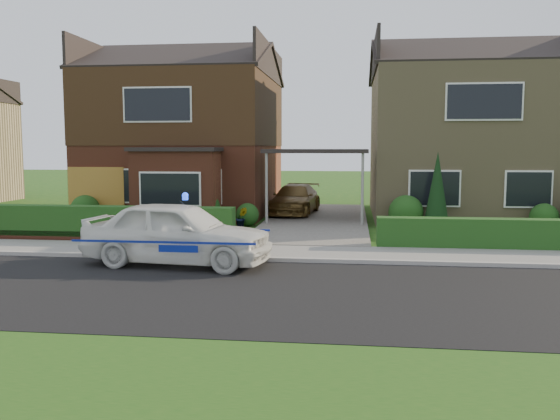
# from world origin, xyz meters

# --- Properties ---
(ground) EXTENTS (120.00, 120.00, 0.00)m
(ground) POSITION_xyz_m (0.00, 0.00, 0.00)
(ground) COLOR #1A4A13
(ground) RESTS_ON ground
(road) EXTENTS (60.00, 6.00, 0.02)m
(road) POSITION_xyz_m (0.00, 0.00, 0.00)
(road) COLOR black
(road) RESTS_ON ground
(kerb) EXTENTS (60.00, 0.16, 0.12)m
(kerb) POSITION_xyz_m (0.00, 3.05, 0.06)
(kerb) COLOR #9E9993
(kerb) RESTS_ON ground
(sidewalk) EXTENTS (60.00, 2.00, 0.10)m
(sidewalk) POSITION_xyz_m (0.00, 4.10, 0.05)
(sidewalk) COLOR slate
(sidewalk) RESTS_ON ground
(grass_verge) EXTENTS (60.00, 4.00, 0.01)m
(grass_verge) POSITION_xyz_m (0.00, -5.00, 0.00)
(grass_verge) COLOR #1A4A13
(grass_verge) RESTS_ON ground
(driveway) EXTENTS (3.80, 12.00, 0.12)m
(driveway) POSITION_xyz_m (0.00, 11.00, 0.06)
(driveway) COLOR #666059
(driveway) RESTS_ON ground
(house_left) EXTENTS (7.50, 9.53, 7.25)m
(house_left) POSITION_xyz_m (-5.78, 13.90, 3.81)
(house_left) COLOR brown
(house_left) RESTS_ON ground
(house_right) EXTENTS (7.50, 8.06, 7.25)m
(house_right) POSITION_xyz_m (5.80, 13.99, 3.66)
(house_right) COLOR #94825A
(house_right) RESTS_ON ground
(carport_link) EXTENTS (3.80, 3.00, 2.77)m
(carport_link) POSITION_xyz_m (0.00, 10.95, 2.66)
(carport_link) COLOR black
(carport_link) RESTS_ON ground
(garage_door) EXTENTS (2.20, 0.10, 2.10)m
(garage_door) POSITION_xyz_m (-8.25, 9.96, 1.05)
(garage_door) COLOR olive
(garage_door) RESTS_ON ground
(dwarf_wall) EXTENTS (7.70, 0.25, 0.36)m
(dwarf_wall) POSITION_xyz_m (-5.80, 5.30, 0.18)
(dwarf_wall) COLOR brown
(dwarf_wall) RESTS_ON ground
(hedge_left) EXTENTS (7.50, 0.55, 0.90)m
(hedge_left) POSITION_xyz_m (-5.80, 5.45, 0.00)
(hedge_left) COLOR #133E16
(hedge_left) RESTS_ON ground
(hedge_right) EXTENTS (7.50, 0.55, 0.80)m
(hedge_right) POSITION_xyz_m (5.80, 5.35, 0.00)
(hedge_right) COLOR #133E16
(hedge_right) RESTS_ON ground
(shrub_left_far) EXTENTS (1.08, 1.08, 1.08)m
(shrub_left_far) POSITION_xyz_m (-8.50, 9.50, 0.54)
(shrub_left_far) COLOR #133E16
(shrub_left_far) RESTS_ON ground
(shrub_left_mid) EXTENTS (1.32, 1.32, 1.32)m
(shrub_left_mid) POSITION_xyz_m (-4.00, 9.30, 0.66)
(shrub_left_mid) COLOR #133E16
(shrub_left_mid) RESTS_ON ground
(shrub_left_near) EXTENTS (0.84, 0.84, 0.84)m
(shrub_left_near) POSITION_xyz_m (-2.40, 9.60, 0.42)
(shrub_left_near) COLOR #133E16
(shrub_left_near) RESTS_ON ground
(shrub_right_near) EXTENTS (1.20, 1.20, 1.20)m
(shrub_right_near) POSITION_xyz_m (3.20, 9.40, 0.60)
(shrub_right_near) COLOR #133E16
(shrub_right_near) RESTS_ON ground
(shrub_right_mid) EXTENTS (0.96, 0.96, 0.96)m
(shrub_right_mid) POSITION_xyz_m (7.80, 9.50, 0.48)
(shrub_right_mid) COLOR #133E16
(shrub_right_mid) RESTS_ON ground
(conifer_a) EXTENTS (0.90, 0.90, 2.60)m
(conifer_a) POSITION_xyz_m (4.20, 9.20, 1.30)
(conifer_a) COLOR black
(conifer_a) RESTS_ON ground
(police_car) EXTENTS (4.20, 4.75, 1.72)m
(police_car) POSITION_xyz_m (-2.81, 2.40, 0.78)
(police_car) COLOR silver
(police_car) RESTS_ON ground
(driveway_car) EXTENTS (2.05, 4.22, 1.18)m
(driveway_car) POSITION_xyz_m (-1.00, 12.85, 0.71)
(driveway_car) COLOR brown
(driveway_car) RESTS_ON driveway
(potted_plant_a) EXTENTS (0.50, 0.41, 0.82)m
(potted_plant_a) POSITION_xyz_m (-4.86, 6.50, 0.41)
(potted_plant_a) COLOR gray
(potted_plant_a) RESTS_ON ground
(potted_plant_b) EXTENTS (0.48, 0.43, 0.73)m
(potted_plant_b) POSITION_xyz_m (-2.50, 9.00, 0.37)
(potted_plant_b) COLOR gray
(potted_plant_b) RESTS_ON ground
(potted_plant_c) EXTENTS (0.44, 0.44, 0.73)m
(potted_plant_c) POSITION_xyz_m (-6.33, 7.21, 0.36)
(potted_plant_c) COLOR gray
(potted_plant_c) RESTS_ON ground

